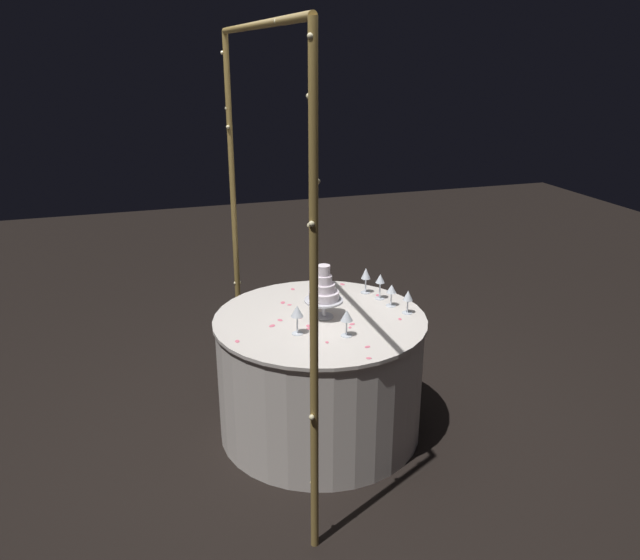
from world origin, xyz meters
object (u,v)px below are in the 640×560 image
object	(u,v)px
decorative_arch	(262,195)
wine_glass_5	(297,312)
wine_glass_2	(366,275)
wine_glass_1	(380,280)
tiered_cake	(324,291)
main_table	(320,374)
wine_glass_4	(408,297)
wine_glass_3	(347,317)
wine_glass_0	(391,290)

from	to	relation	value
decorative_arch	wine_glass_5	bearing A→B (deg)	-142.55
decorative_arch	wine_glass_2	size ratio (longest dim) A/B	13.89
wine_glass_1	wine_glass_5	bearing A→B (deg)	118.30
wine_glass_1	wine_glass_2	size ratio (longest dim) A/B	0.97
tiered_cake	wine_glass_1	distance (m)	0.44
wine_glass_2	main_table	bearing A→B (deg)	125.97
main_table	wine_glass_5	distance (m)	0.55
decorative_arch	wine_glass_5	distance (m)	0.64
tiered_cake	wine_glass_4	distance (m)	0.49
wine_glass_2	wine_glass_5	distance (m)	0.73
wine_glass_3	wine_glass_5	bearing A→B (deg)	66.41
wine_glass_0	wine_glass_3	world-z (taller)	wine_glass_3
wine_glass_1	wine_glass_2	xyz separation A→B (m)	(0.12, 0.05, 0.00)
wine_glass_5	wine_glass_2	bearing A→B (deg)	-51.58
decorative_arch	wine_glass_2	distance (m)	0.97
tiered_cake	wine_glass_3	world-z (taller)	tiered_cake
wine_glass_4	wine_glass_5	xyz separation A→B (m)	(-0.08, 0.68, 0.02)
main_table	wine_glass_0	distance (m)	0.65
wine_glass_0	wine_glass_1	bearing A→B (deg)	8.91
wine_glass_0	wine_glass_4	xyz separation A→B (m)	(-0.13, -0.05, 0.00)
wine_glass_3	main_table	bearing A→B (deg)	12.23
decorative_arch	wine_glass_3	distance (m)	0.77
tiered_cake	main_table	bearing A→B (deg)	93.20
wine_glass_2	wine_glass_5	size ratio (longest dim) A/B	1.00
wine_glass_2	wine_glass_0	bearing A→B (deg)	-165.19
main_table	wine_glass_4	bearing A→B (deg)	-100.56
wine_glass_1	wine_glass_3	distance (m)	0.57
wine_glass_1	wine_glass_3	xyz separation A→B (m)	(-0.44, 0.37, -0.01)
main_table	wine_glass_2	bearing A→B (deg)	-54.03
wine_glass_1	wine_glass_4	bearing A→B (deg)	-165.56
wine_glass_0	tiered_cake	bearing A→B (deg)	94.55
main_table	wine_glass_0	world-z (taller)	wine_glass_0
decorative_arch	main_table	size ratio (longest dim) A/B	1.88
decorative_arch	tiered_cake	size ratio (longest dim) A/B	7.35
wine_glass_1	wine_glass_5	size ratio (longest dim) A/B	0.98
tiered_cake	wine_glass_2	bearing A→B (deg)	-52.52
wine_glass_0	wine_glass_3	xyz separation A→B (m)	(-0.31, 0.39, 0.01)
decorative_arch	wine_glass_1	bearing A→B (deg)	-77.81
wine_glass_1	main_table	bearing A→B (deg)	110.37
main_table	wine_glass_2	distance (m)	0.68
main_table	wine_glass_0	bearing A→B (deg)	-85.52
main_table	wine_glass_0	size ratio (longest dim) A/B	8.97
wine_glass_0	wine_glass_5	bearing A→B (deg)	107.95
decorative_arch	wine_glass_4	xyz separation A→B (m)	(-0.09, -0.81, -0.63)
tiered_cake	wine_glass_5	distance (m)	0.27
wine_glass_3	wine_glass_4	size ratio (longest dim) A/B	1.06
decorative_arch	wine_glass_4	world-z (taller)	decorative_arch
wine_glass_3	wine_glass_4	world-z (taller)	wine_glass_3
wine_glass_2	tiered_cake	bearing A→B (deg)	127.48
main_table	wine_glass_4	distance (m)	0.69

